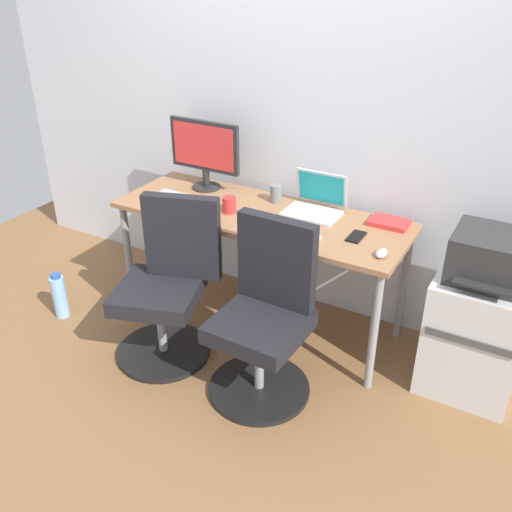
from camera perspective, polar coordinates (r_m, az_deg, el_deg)
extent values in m
plane|color=brown|center=(3.60, 0.39, -6.42)|extent=(5.28, 5.28, 0.00)
cube|color=silver|center=(3.39, 3.81, 15.44)|extent=(4.40, 0.04, 2.60)
cube|color=#996B47|center=(3.24, 0.44, 4.17)|extent=(1.72, 0.62, 0.03)
cylinder|color=gray|center=(3.65, -12.84, -0.12)|extent=(0.04, 0.04, 0.71)
cylinder|color=gray|center=(2.95, 11.91, -7.61)|extent=(0.04, 0.04, 0.71)
cylinder|color=gray|center=(4.00, -7.96, 3.01)|extent=(0.04, 0.04, 0.71)
cylinder|color=gray|center=(3.38, 14.79, -2.93)|extent=(0.04, 0.04, 0.71)
cylinder|color=black|center=(3.36, -9.37, -9.55)|extent=(0.54, 0.54, 0.03)
cylinder|color=gray|center=(3.25, -9.62, -6.98)|extent=(0.05, 0.05, 0.34)
cube|color=black|center=(3.13, -9.94, -3.77)|extent=(0.56, 0.56, 0.09)
cube|color=black|center=(3.08, -7.52, 1.94)|extent=(0.42, 0.20, 0.48)
cylinder|color=black|center=(3.07, 0.32, -13.30)|extent=(0.54, 0.54, 0.03)
cylinder|color=gray|center=(2.95, 0.33, -10.63)|extent=(0.05, 0.05, 0.34)
cube|color=black|center=(2.82, 0.35, -7.25)|extent=(0.45, 0.45, 0.09)
cube|color=black|center=(2.81, 2.11, -0.57)|extent=(0.42, 0.08, 0.48)
cube|color=silver|center=(3.15, 21.40, -7.26)|extent=(0.46, 0.48, 0.65)
cube|color=#4C4C4C|center=(2.90, 20.88, -8.21)|extent=(0.42, 0.01, 0.04)
cube|color=#2D2D2D|center=(2.93, 22.93, -0.13)|extent=(0.38, 0.34, 0.24)
cube|color=#262626|center=(2.78, 22.06, -2.94)|extent=(0.27, 0.06, 0.01)
cylinder|color=#8CBFF2|center=(3.77, -19.36, -3.95)|extent=(0.09, 0.09, 0.28)
cylinder|color=#2D59B2|center=(3.70, -19.74, -1.92)|extent=(0.06, 0.06, 0.03)
cylinder|color=#262626|center=(3.60, -5.07, 7.03)|extent=(0.18, 0.18, 0.01)
cylinder|color=#262626|center=(3.58, -5.11, 7.93)|extent=(0.04, 0.04, 0.11)
cube|color=#262626|center=(3.51, -5.26, 11.14)|extent=(0.48, 0.03, 0.31)
cube|color=red|center=(3.50, -5.42, 11.06)|extent=(0.43, 0.00, 0.26)
cube|color=silver|center=(3.22, 5.67, 4.32)|extent=(0.31, 0.22, 0.02)
cube|color=silver|center=(3.29, 6.71, 6.90)|extent=(0.31, 0.05, 0.21)
cube|color=teal|center=(3.28, 6.67, 6.89)|extent=(0.28, 0.04, 0.18)
cube|color=#B7B7B7|center=(3.44, -7.66, 5.86)|extent=(0.34, 0.12, 0.02)
cube|color=#B7B7B7|center=(2.96, 3.25, 2.18)|extent=(0.34, 0.12, 0.02)
ellipsoid|color=#B7B7B7|center=(2.83, 12.66, 0.29)|extent=(0.06, 0.10, 0.03)
ellipsoid|color=silver|center=(3.14, -4.97, 3.84)|extent=(0.06, 0.10, 0.03)
cylinder|color=red|center=(3.23, -2.73, 5.24)|extent=(0.08, 0.08, 0.09)
cylinder|color=slate|center=(3.37, 2.05, 6.39)|extent=(0.07, 0.07, 0.10)
cube|color=black|center=(3.00, 10.18, 1.96)|extent=(0.07, 0.14, 0.01)
cube|color=red|center=(3.17, 13.41, 3.34)|extent=(0.21, 0.15, 0.03)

